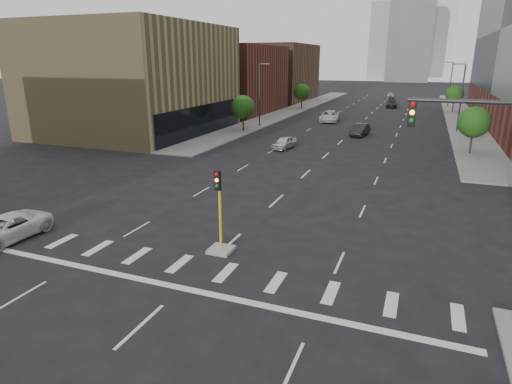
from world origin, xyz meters
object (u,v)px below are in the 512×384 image
Objects in this scene: car_near_left at (284,143)px; car_far_left at (330,116)px; car_distant at (391,95)px; car_mid_right at (360,130)px; parked_minivan at (5,229)px; car_deep_right at (392,104)px; median_traffic_signal at (220,235)px.

car_near_left is 23.36m from car_far_left.
car_near_left is 73.54m from car_distant.
car_mid_right is 43.71m from parked_minivan.
car_deep_right is (7.74, 49.02, 0.08)m from car_near_left.
car_far_left is 1.18× the size of car_deep_right.
car_near_left is 0.76× the size of car_deep_right.
median_traffic_signal is 1.05× the size of car_distant.
car_deep_right is (1.09, 37.21, -0.00)m from car_mid_right.
car_near_left is at bearing -99.01° from car_distant.
car_far_left is (0.17, 23.36, 0.18)m from car_near_left.
car_mid_right is at bearing -67.54° from car_far_left.
median_traffic_signal is at bearing 15.31° from parked_minivan.
car_far_left is (-4.98, 50.25, -0.11)m from median_traffic_signal.
car_distant is (-1.04, 61.52, -0.05)m from car_mid_right.
parked_minivan reaches higher than car_near_left.
car_near_left is at bearing 78.72° from parked_minivan.
median_traffic_signal is at bearing -94.89° from car_distant.
car_deep_right is at bearing 94.63° from car_mid_right.
car_deep_right is at bearing 66.73° from car_far_left.
car_mid_right is 37.23m from car_deep_right.
car_mid_right is 1.10× the size of car_distant.
car_mid_right reaches higher than car_deep_right.
car_mid_right is 0.88× the size of car_deep_right.
car_far_left is (-6.48, 11.55, 0.10)m from car_mid_right.
parked_minivan is at bearing -101.28° from car_mid_right.
car_far_left reaches higher than car_near_left.
car_deep_right is at bearing 80.82° from parked_minivan.
car_far_left is at bearing 125.60° from car_mid_right.
car_mid_right is at bearing -93.66° from car_distant.
median_traffic_signal is 0.84× the size of car_deep_right.
parked_minivan is (-6.72, -53.22, -0.17)m from car_far_left.
car_distant reaches higher than car_near_left.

